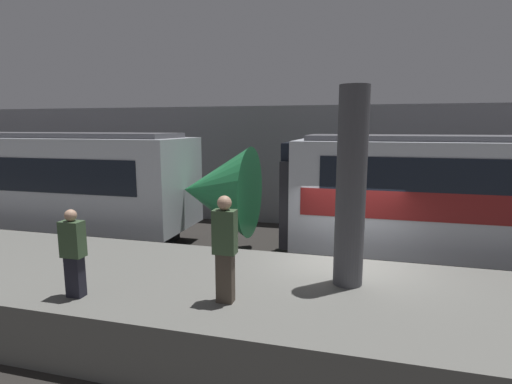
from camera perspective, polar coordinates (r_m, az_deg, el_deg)
name	(u,v)px	position (r m, az deg, el deg)	size (l,w,h in m)	color
ground_plane	(346,303)	(9.73, 12.72, -15.17)	(120.00, 120.00, 0.00)	#282623
platform	(342,321)	(7.70, 12.23, -17.59)	(40.00, 3.97, 1.08)	slate
station_rear_barrier	(356,168)	(16.04, 14.08, 3.39)	(50.00, 0.15, 4.81)	gray
support_pillar_near	(351,188)	(7.43, 13.41, 0.56)	(0.54, 0.54, 3.64)	#47474C
person_waiting	(225,246)	(6.67, -4.46, -7.71)	(0.38, 0.24, 1.82)	#473D33
person_walking	(73,252)	(7.57, -24.64, -7.75)	(0.38, 0.24, 1.55)	black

